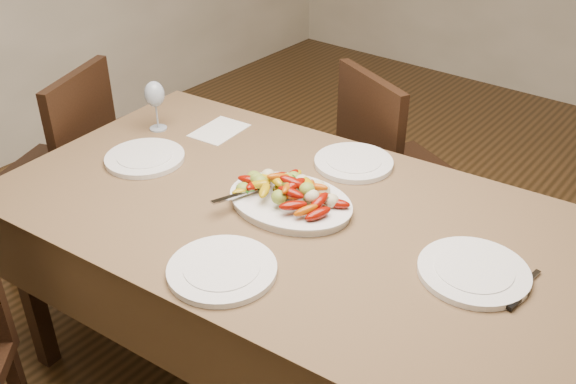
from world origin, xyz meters
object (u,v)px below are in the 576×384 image
Objects in this scene: plate_left at (145,158)px; dining_table at (288,302)px; chair_far at (402,174)px; plate_near at (222,270)px; plate_right at (474,272)px; serving_platter at (290,204)px; plate_far at (354,163)px; wine_glass at (156,104)px; chair_left at (54,175)px.

dining_table is at bearing 6.63° from plate_left.
plate_near is (0.11, -1.21, 0.29)m from chair_far.
chair_far reaches higher than plate_right.
dining_table is 0.39m from serving_platter.
plate_left is at bearing -144.08° from plate_far.
wine_glass reaches higher than plate_right.
dining_table is 0.53m from plate_near.
serving_platter is at bearing 99.00° from plate_near.
wine_glass reaches higher than dining_table.
plate_far is at bearing 88.86° from serving_platter.
plate_far is (0.06, -0.50, 0.29)m from chair_far.
wine_glass reaches higher than plate_near.
dining_table is at bearing -79.00° from serving_platter.
chair_far is at bearing 106.47° from chair_left.
chair_far is 3.44× the size of plate_left.
chair_left is 3.20× the size of plate_right.
serving_platter is 0.37m from plate_near.
serving_platter is at bearing -8.91° from wine_glass.
plate_left is at bearing -52.35° from wine_glass.
plate_near is (0.06, -0.35, 0.39)m from dining_table.
plate_right is (1.17, 0.13, 0.00)m from plate_left.
wine_glass is at bearing -162.83° from plate_far.
plate_far is 0.78m from wine_glass.
plate_far and plate_near have the same top height.
dining_table is at bearing 118.57° from chair_far.
serving_platter is (1.21, 0.09, 0.30)m from chair_left.
chair_far reaches higher than plate_near.
chair_left is 0.65m from wine_glass.
plate_left and plate_right have the same top height.
plate_far is (1.22, 0.43, 0.29)m from chair_left.
chair_far is at bearing 93.72° from serving_platter.
dining_table is 1.94× the size of chair_far.
plate_left is 1.35× the size of wine_glass.
plate_far is at bearing 17.17° from wine_glass.
plate_left is at bearing -173.37° from dining_table.
plate_right is 1.09× the size of plate_far.
serving_platter is 0.59m from plate_left.
wine_glass is at bearing 90.82° from chair_left.
wine_glass is at bearing 176.89° from plate_right.
plate_right is (0.59, 0.04, -0.00)m from serving_platter.
plate_far is at bearing 87.25° from chair_left.
wine_glass reaches higher than serving_platter.
chair_left is 3.49× the size of plate_far.
wine_glass is at bearing 148.70° from plate_near.
plate_near is (-0.53, -0.41, 0.00)m from plate_right.
chair_left is 4.64× the size of wine_glass.
plate_right is 0.67m from plate_near.
chair_left reaches higher than plate_left.
plate_near is (0.06, -0.37, -0.00)m from serving_platter.
serving_platter is 0.34m from plate_far.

